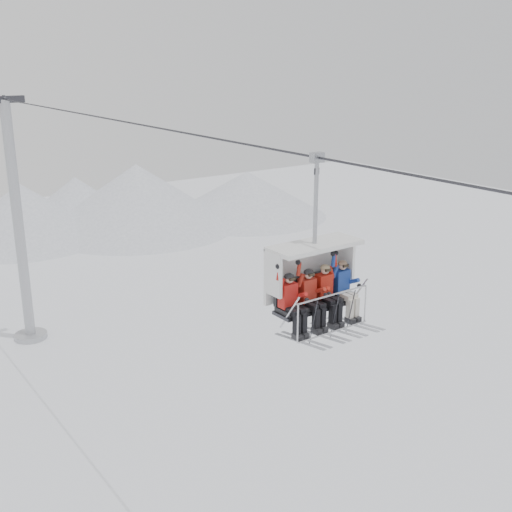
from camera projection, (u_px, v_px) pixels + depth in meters
lift_tower_right at (20, 241)px, 34.92m from camera, size 2.00×1.80×13.48m
haul_cable at (256, 146)px, 15.64m from camera, size 0.06×50.00×0.06m
chairlift_carrier at (310, 272)px, 14.77m from camera, size 2.23×1.17×3.98m
skier_far_left at (291, 302)px, 14.22m from camera, size 0.38×1.69×1.54m
skier_center_left at (311, 297)px, 14.53m from camera, size 0.38×1.69×1.52m
skier_center_right at (327, 292)px, 14.81m from camera, size 0.38×1.69×1.54m
skier_far_right at (344, 288)px, 15.11m from camera, size 0.38×1.69×1.54m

